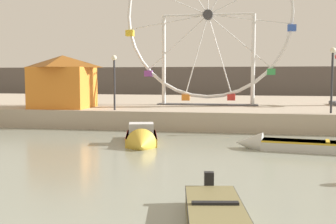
{
  "coord_description": "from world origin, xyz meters",
  "views": [
    {
      "loc": [
        3.63,
        -4.27,
        3.25
      ],
      "look_at": [
        0.14,
        14.41,
        1.62
      ],
      "focal_mm": 45.11,
      "sensor_mm": 36.0,
      "label": 1
    }
  ],
  "objects": [
    {
      "name": "motorboat_mustard_yellow",
      "position": [
        -1.22,
        14.82,
        0.29
      ],
      "size": [
        2.4,
        4.52,
        1.48
      ],
      "rotation": [
        0.0,
        0.0,
        4.96
      ],
      "color": "gold",
      "rests_on": "ground_plane"
    },
    {
      "name": "promenade_lamp_far",
      "position": [
        8.34,
        20.81,
        3.58
      ],
      "size": [
        0.32,
        0.32,
        3.7
      ],
      "color": "#2D2D33",
      "rests_on": "quay_promenade"
    },
    {
      "name": "ferris_wheel_white_frame",
      "position": [
        0.83,
        26.2,
        7.37
      ],
      "size": [
        12.11,
        1.2,
        12.39
      ],
      "color": "silver",
      "rests_on": "quay_promenade"
    },
    {
      "name": "motorboat_pale_grey",
      "position": [
        5.62,
        14.61,
        0.25
      ],
      "size": [
        5.79,
        1.87,
        1.07
      ],
      "rotation": [
        0.0,
        0.0,
        2.99
      ],
      "color": "silver",
      "rests_on": "ground_plane"
    },
    {
      "name": "carnival_booth_orange_canopy",
      "position": [
        -8.34,
        21.92,
        2.94
      ],
      "size": [
        4.09,
        3.91,
        3.45
      ],
      "rotation": [
        0.0,
        0.0,
        0.03
      ],
      "color": "orange",
      "rests_on": "quay_promenade"
    },
    {
      "name": "distant_town_skyline",
      "position": [
        0.0,
        50.98,
        2.2
      ],
      "size": [
        140.0,
        3.0,
        4.4
      ],
      "primitive_type": "cube",
      "color": "#564C47",
      "rests_on": "ground_plane"
    },
    {
      "name": "quay_promenade",
      "position": [
        0.0,
        30.88,
        0.57
      ],
      "size": [
        110.0,
        22.16,
        1.15
      ],
      "primitive_type": "cube",
      "color": "tan",
      "rests_on": "ground_plane"
    },
    {
      "name": "promenade_lamp_near",
      "position": [
        -4.38,
        20.63,
        3.39
      ],
      "size": [
        0.32,
        0.32,
        3.37
      ],
      "color": "#2D2D33",
      "rests_on": "quay_promenade"
    }
  ]
}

